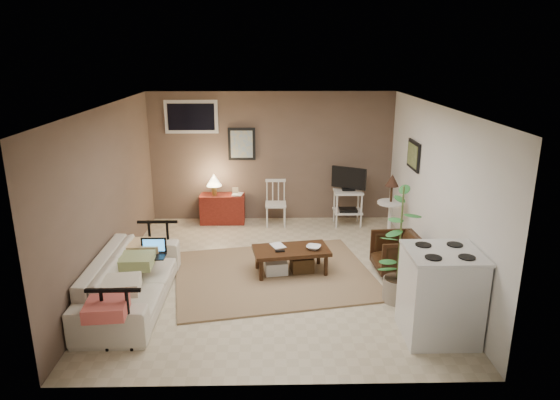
{
  "coord_description": "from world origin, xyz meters",
  "views": [
    {
      "loc": [
        -0.04,
        -6.6,
        3.1
      ],
      "look_at": [
        0.11,
        0.35,
        1.01
      ],
      "focal_mm": 32.0,
      "sensor_mm": 36.0,
      "label": 1
    }
  ],
  "objects_px": {
    "spindle_chair": "(276,204)",
    "tv_stand": "(348,195)",
    "potted_plant": "(400,241)",
    "side_table": "(391,201)",
    "sofa": "(130,272)",
    "stove": "(440,294)",
    "red_console": "(222,206)",
    "coffee_table": "(290,259)",
    "armchair": "(396,252)"
  },
  "relations": [
    {
      "from": "sofa",
      "to": "potted_plant",
      "type": "relative_size",
      "value": 1.41
    },
    {
      "from": "potted_plant",
      "to": "stove",
      "type": "height_order",
      "value": "potted_plant"
    },
    {
      "from": "sofa",
      "to": "armchair",
      "type": "xyz_separation_m",
      "value": [
        3.58,
        0.84,
        -0.11
      ]
    },
    {
      "from": "sofa",
      "to": "tv_stand",
      "type": "bearing_deg",
      "value": -47.61
    },
    {
      "from": "stove",
      "to": "armchair",
      "type": "bearing_deg",
      "value": 91.94
    },
    {
      "from": "coffee_table",
      "to": "tv_stand",
      "type": "relative_size",
      "value": 1.05
    },
    {
      "from": "coffee_table",
      "to": "side_table",
      "type": "relative_size",
      "value": 0.98
    },
    {
      "from": "red_console",
      "to": "side_table",
      "type": "distance_m",
      "value": 3.1
    },
    {
      "from": "sofa",
      "to": "stove",
      "type": "height_order",
      "value": "stove"
    },
    {
      "from": "coffee_table",
      "to": "armchair",
      "type": "relative_size",
      "value": 1.8
    },
    {
      "from": "side_table",
      "to": "stove",
      "type": "xyz_separation_m",
      "value": [
        -0.12,
        -2.88,
        -0.21
      ]
    },
    {
      "from": "spindle_chair",
      "to": "side_table",
      "type": "height_order",
      "value": "side_table"
    },
    {
      "from": "side_table",
      "to": "stove",
      "type": "bearing_deg",
      "value": -92.34
    },
    {
      "from": "red_console",
      "to": "spindle_chair",
      "type": "height_order",
      "value": "red_console"
    },
    {
      "from": "side_table",
      "to": "coffee_table",
      "type": "bearing_deg",
      "value": -144.69
    },
    {
      "from": "potted_plant",
      "to": "stove",
      "type": "bearing_deg",
      "value": -72.47
    },
    {
      "from": "stove",
      "to": "tv_stand",
      "type": "bearing_deg",
      "value": 96.82
    },
    {
      "from": "spindle_chair",
      "to": "stove",
      "type": "distance_m",
      "value": 4.19
    },
    {
      "from": "red_console",
      "to": "tv_stand",
      "type": "distance_m",
      "value": 2.34
    },
    {
      "from": "stove",
      "to": "spindle_chair",
      "type": "bearing_deg",
      "value": 114.99
    },
    {
      "from": "sofa",
      "to": "red_console",
      "type": "height_order",
      "value": "red_console"
    },
    {
      "from": "red_console",
      "to": "stove",
      "type": "xyz_separation_m",
      "value": [
        2.77,
        -3.92,
        0.19
      ]
    },
    {
      "from": "tv_stand",
      "to": "sofa",
      "type": "bearing_deg",
      "value": -137.61
    },
    {
      "from": "coffee_table",
      "to": "sofa",
      "type": "relative_size",
      "value": 0.52
    },
    {
      "from": "side_table",
      "to": "armchair",
      "type": "bearing_deg",
      "value": -98.35
    },
    {
      "from": "armchair",
      "to": "potted_plant",
      "type": "distance_m",
      "value": 1.02
    },
    {
      "from": "side_table",
      "to": "potted_plant",
      "type": "bearing_deg",
      "value": -100.39
    },
    {
      "from": "red_console",
      "to": "spindle_chair",
      "type": "relative_size",
      "value": 1.14
    },
    {
      "from": "sofa",
      "to": "spindle_chair",
      "type": "relative_size",
      "value": 2.65
    },
    {
      "from": "potted_plant",
      "to": "stove",
      "type": "distance_m",
      "value": 0.92
    },
    {
      "from": "armchair",
      "to": "spindle_chair",
      "type": "bearing_deg",
      "value": -145.33
    },
    {
      "from": "coffee_table",
      "to": "side_table",
      "type": "xyz_separation_m",
      "value": [
        1.7,
        1.21,
        0.5
      ]
    },
    {
      "from": "coffee_table",
      "to": "spindle_chair",
      "type": "relative_size",
      "value": 1.38
    },
    {
      "from": "tv_stand",
      "to": "spindle_chair",
      "type": "bearing_deg",
      "value": 178.09
    },
    {
      "from": "armchair",
      "to": "stove",
      "type": "bearing_deg",
      "value": -2.44
    },
    {
      "from": "red_console",
      "to": "armchair",
      "type": "distance_m",
      "value": 3.52
    },
    {
      "from": "spindle_chair",
      "to": "potted_plant",
      "type": "height_order",
      "value": "potted_plant"
    },
    {
      "from": "coffee_table",
      "to": "red_console",
      "type": "xyz_separation_m",
      "value": [
        -1.19,
        2.25,
        0.1
      ]
    },
    {
      "from": "red_console",
      "to": "spindle_chair",
      "type": "bearing_deg",
      "value": -6.84
    },
    {
      "from": "coffee_table",
      "to": "potted_plant",
      "type": "bearing_deg",
      "value": -32.69
    },
    {
      "from": "coffee_table",
      "to": "stove",
      "type": "distance_m",
      "value": 2.32
    },
    {
      "from": "sofa",
      "to": "stove",
      "type": "distance_m",
      "value": 3.74
    },
    {
      "from": "side_table",
      "to": "sofa",
      "type": "bearing_deg",
      "value": -151.55
    },
    {
      "from": "sofa",
      "to": "red_console",
      "type": "relative_size",
      "value": 2.33
    },
    {
      "from": "red_console",
      "to": "side_table",
      "type": "height_order",
      "value": "side_table"
    },
    {
      "from": "sofa",
      "to": "stove",
      "type": "relative_size",
      "value": 2.11
    },
    {
      "from": "spindle_chair",
      "to": "potted_plant",
      "type": "xyz_separation_m",
      "value": [
        1.51,
        -2.98,
        0.44
      ]
    },
    {
      "from": "coffee_table",
      "to": "tv_stand",
      "type": "height_order",
      "value": "tv_stand"
    },
    {
      "from": "side_table",
      "to": "armchair",
      "type": "relative_size",
      "value": 1.84
    },
    {
      "from": "spindle_chair",
      "to": "tv_stand",
      "type": "distance_m",
      "value": 1.34
    }
  ]
}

